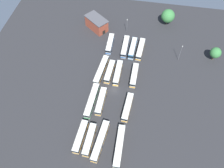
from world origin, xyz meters
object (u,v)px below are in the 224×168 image
object	(u,v)px
bus_row2_slot0	(134,75)
tree_northwest	(216,53)
bus_row0_slot3	(90,140)
bus_row1_slot0	(128,107)
bus_row3_slot4	(110,44)
lamp_post_mid_lot	(180,53)
bus_row1_slot3	(101,101)
bus_row2_slot4	(101,70)
bus_row2_slot3	(110,72)
depot_building	(97,23)
bus_row0_slot0	(119,146)
tree_east_edge	(168,16)
bus_row1_slot4	(92,101)
bus_row3_slot0	(140,49)
bus_row3_slot2	(125,47)
bus_row0_slot4	(81,137)
bus_row3_slot1	(133,48)
bus_row0_slot2	(100,141)
lamp_post_far_corner	(127,25)
bus_row2_slot2	(118,73)

from	to	relation	value
bus_row2_slot0	tree_northwest	xyz separation A→B (m)	(17.20, -35.09, 2.81)
bus_row0_slot3	bus_row1_slot0	bearing A→B (deg)	-36.65
bus_row3_slot4	lamp_post_mid_lot	world-z (taller)	lamp_post_mid_lot
bus_row1_slot3	bus_row2_slot4	world-z (taller)	same
bus_row2_slot3	bus_row3_slot4	size ratio (longest dim) A/B	1.01
depot_building	bus_row0_slot0	bearing A→B (deg)	-160.79
bus_row2_slot3	bus_row2_slot0	bearing A→B (deg)	-90.59
lamp_post_mid_lot	tree_east_edge	distance (m)	25.41
bus_row1_slot0	bus_row1_slot4	size ratio (longest dim) A/B	0.78
bus_row1_slot3	bus_row3_slot0	world-z (taller)	same
bus_row1_slot0	bus_row3_slot2	world-z (taller)	same
bus_row0_slot4	bus_row2_slot4	xyz separation A→B (m)	(32.07, -1.28, 0.00)
bus_row0_slot3	tree_northwest	world-z (taller)	tree_northwest
bus_row1_slot0	bus_row3_slot2	size ratio (longest dim) A/B	0.97
bus_row3_slot1	tree_northwest	xyz separation A→B (m)	(1.04, -37.78, 2.81)
depot_building	tree_northwest	size ratio (longest dim) A/B	1.88
bus_row3_slot0	bus_row1_slot0	bearing A→B (deg)	176.94
bus_row2_slot4	bus_row3_slot0	distance (m)	22.44
bus_row2_slot3	bus_row3_slot1	size ratio (longest dim) A/B	0.94
bus_row0_slot2	bus_row2_slot4	size ratio (longest dim) A/B	1.00
bus_row0_slot2	lamp_post_mid_lot	xyz separation A→B (m)	(46.45, -27.78, 3.04)
bus_row2_slot0	bus_row2_slot3	world-z (taller)	same
bus_row1_slot4	lamp_post_far_corner	xyz separation A→B (m)	(44.88, -8.06, 2.55)
bus_row0_slot2	bus_row0_slot0	bearing A→B (deg)	-96.20
bus_row2_slot2	bus_row2_slot0	bearing A→B (deg)	-90.62
bus_row2_slot0	depot_building	xyz separation A→B (m)	(29.09, 23.10, 1.40)
bus_row2_slot2	bus_row3_slot2	world-z (taller)	same
bus_row0_slot0	bus_row0_slot3	bearing A→B (deg)	86.93
bus_row0_slot0	depot_building	xyz separation A→B (m)	(62.07, 21.63, 1.40)
bus_row0_slot4	tree_northwest	world-z (taller)	tree_northwest
bus_row0_slot2	tree_northwest	size ratio (longest dim) A/B	2.18
bus_row0_slot0	bus_row3_slot2	xyz separation A→B (m)	(49.50, 4.93, -0.00)
bus_row0_slot2	bus_row3_slot0	size ratio (longest dim) A/B	1.27
bus_row0_slot3	bus_row3_slot4	world-z (taller)	same
bus_row3_slot1	lamp_post_mid_lot	xyz separation A→B (m)	(-1.92, -21.89, 3.04)
bus_row2_slot0	bus_row2_slot2	xyz separation A→B (m)	(0.08, 7.29, 0.00)
bus_row2_slot2	tree_northwest	world-z (taller)	tree_northwest
bus_row3_slot1	lamp_post_far_corner	size ratio (longest dim) A/B	1.55
bus_row0_slot2	bus_row2_slot2	distance (m)	32.31
bus_row2_slot4	bus_row1_slot4	bearing A→B (deg)	177.82
bus_row0_slot2	bus_row2_slot4	xyz separation A→B (m)	(32.49, 6.25, 0.00)
bus_row1_slot3	bus_row3_slot2	world-z (taller)	same
bus_row3_slot4	bus_row3_slot0	bearing A→B (deg)	-93.97
bus_row2_slot4	depot_building	size ratio (longest dim) A/B	1.16
bus_row2_slot0	bus_row2_slot4	world-z (taller)	same
bus_row1_slot3	bus_row1_slot4	distance (m)	3.75
depot_building	bus_row0_slot4	bearing A→B (deg)	-173.45
bus_row1_slot0	bus_row3_slot4	distance (m)	36.14
bus_row1_slot0	bus_row2_slot0	size ratio (longest dim) A/B	1.05
bus_row0_slot3	bus_row1_slot4	world-z (taller)	same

